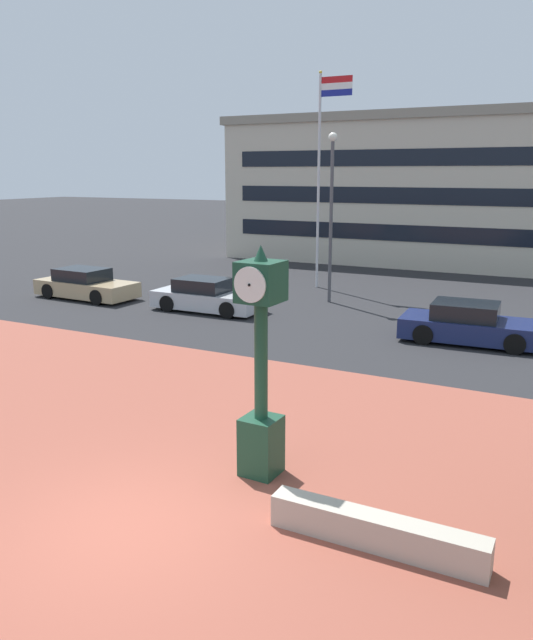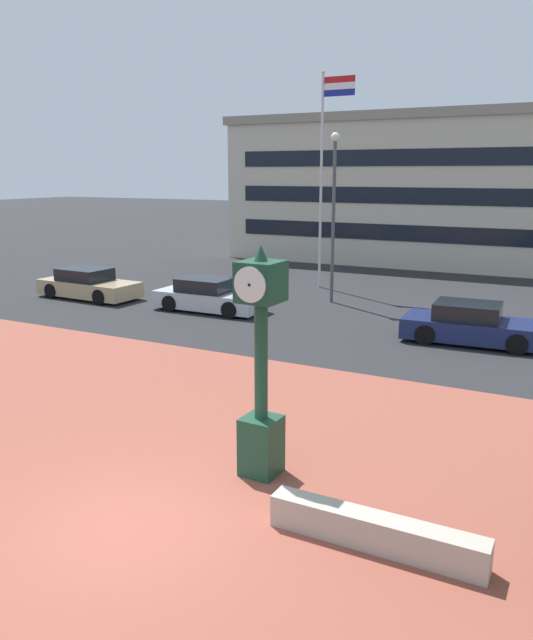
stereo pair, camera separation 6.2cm
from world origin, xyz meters
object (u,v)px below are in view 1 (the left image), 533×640
(car_street_distant, at_px, (86,285))
(street_clock, at_px, (261,371))
(civic_building, at_px, (452,188))
(street_lamp_post, at_px, (331,201))
(car_street_near, at_px, (470,325))
(car_street_mid, at_px, (207,296))
(flagpole_primary, at_px, (321,167))

(car_street_distant, bearing_deg, street_clock, 54.95)
(car_street_distant, xyz_separation_m, civic_building, (10.96, 21.89, 3.74))
(street_clock, relative_size, street_lamp_post, 0.60)
(car_street_near, relative_size, car_street_distant, 0.96)
(street_clock, bearing_deg, car_street_mid, 128.77)
(flagpole_primary, xyz_separation_m, civic_building, (2.98, 14.87, -1.24))
(street_clock, bearing_deg, street_lamp_post, 109.30)
(car_street_near, height_order, civic_building, civic_building)
(car_street_distant, distance_m, civic_building, 24.76)
(car_street_distant, bearing_deg, civic_building, 155.78)
(civic_building, distance_m, street_lamp_post, 17.94)
(car_street_mid, distance_m, street_lamp_post, 6.37)
(car_street_near, bearing_deg, civic_building, -169.99)
(car_street_distant, height_order, flagpole_primary, flagpole_primary)
(car_street_mid, bearing_deg, car_street_distant, -88.63)
(civic_building, bearing_deg, car_street_distant, -116.59)
(car_street_near, relative_size, car_street_mid, 1.02)
(car_street_near, xyz_separation_m, civic_building, (-5.04, 21.82, 3.75))
(civic_building, relative_size, street_lamp_post, 3.69)
(street_lamp_post, bearing_deg, car_street_distant, -157.54)
(street_clock, distance_m, car_street_mid, 13.86)
(car_street_near, height_order, car_street_mid, same)
(street_clock, bearing_deg, flagpole_primary, 111.52)
(flagpole_primary, bearing_deg, street_clock, -70.78)
(car_street_near, bearing_deg, street_clock, -12.24)
(car_street_near, bearing_deg, street_lamp_post, -124.79)
(civic_building, bearing_deg, car_street_mid, -102.83)
(car_street_distant, xyz_separation_m, street_lamp_post, (9.67, 4.00, 3.59))
(car_street_near, distance_m, street_lamp_post, 8.27)
(car_street_near, distance_m, flagpole_primary, 11.72)
(car_street_near, xyz_separation_m, car_street_mid, (-9.98, 0.14, -0.00))
(car_street_mid, distance_m, flagpole_primary, 8.66)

